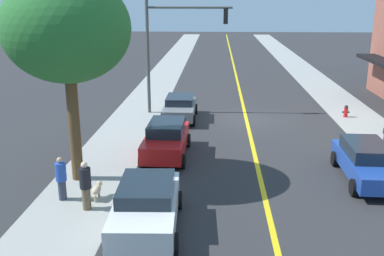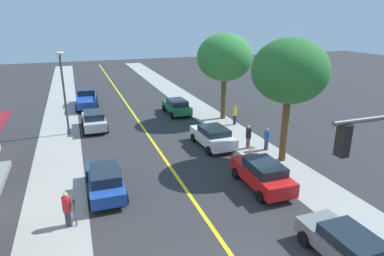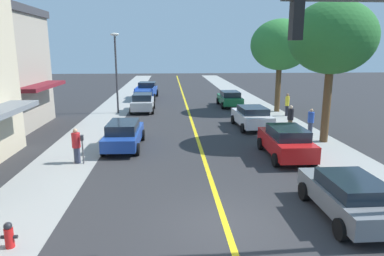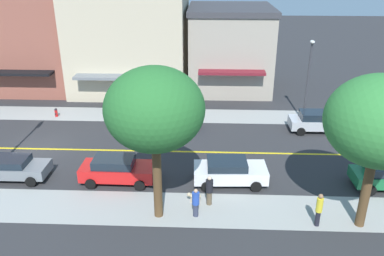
{
  "view_description": "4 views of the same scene",
  "coord_description": "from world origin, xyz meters",
  "views": [
    {
      "loc": [
        1.84,
        25.82,
        7.06
      ],
      "look_at": [
        2.86,
        7.47,
        1.61
      ],
      "focal_mm": 41.39,
      "sensor_mm": 36.0,
      "label": 1
    },
    {
      "loc": [
        -5.2,
        -7.73,
        9.05
      ],
      "look_at": [
        2.31,
        13.24,
        1.64
      ],
      "focal_mm": 31.04,
      "sensor_mm": 36.0,
      "label": 2
    },
    {
      "loc": [
        -1.7,
        -9.71,
        5.3
      ],
      "look_at": [
        -0.45,
        8.87,
        1.08
      ],
      "focal_mm": 32.45,
      "sensor_mm": 36.0,
      "label": 3
    },
    {
      "loc": [
        24.36,
        11.96,
        12.45
      ],
      "look_at": [
        -0.2,
        10.92,
        1.72
      ],
      "focal_mm": 36.78,
      "sensor_mm": 36.0,
      "label": 4
    }
  ],
  "objects": [
    {
      "name": "pedestrian_blue_shirt",
      "position": [
        7.34,
        11.43,
        0.85
      ],
      "size": [
        0.39,
        0.39,
        1.63
      ],
      "rotation": [
        0.0,
        0.0,
        5.16
      ],
      "color": "#33384C",
      "rests_on": "ground"
    },
    {
      "name": "red_sedan_right_curb",
      "position": [
        4.1,
        6.63,
        0.83
      ],
      "size": [
        2.05,
        4.39,
        1.58
      ],
      "rotation": [
        0.0,
        0.0,
        1.56
      ],
      "color": "red",
      "rests_on": "ground"
    },
    {
      "name": "blue_sedan_left_curb",
      "position": [
        -4.19,
        8.94,
        0.78
      ],
      "size": [
        2.03,
        4.65,
        1.49
      ],
      "rotation": [
        0.0,
        0.0,
        1.55
      ],
      "color": "#1E429E",
      "rests_on": "ground"
    },
    {
      "name": "ground_plane",
      "position": [
        0.0,
        0.0,
        0.0
      ],
      "size": [
        140.0,
        140.0,
        0.0
      ],
      "primitive_type": "plane",
      "color": "#2D2D30"
    },
    {
      "name": "fire_hydrant",
      "position": [
        -6.1,
        -0.84,
        0.37
      ],
      "size": [
        0.44,
        0.24,
        0.75
      ],
      "color": "red",
      "rests_on": "ground"
    },
    {
      "name": "parking_meter",
      "position": [
        -5.79,
        6.31,
        0.92
      ],
      "size": [
        0.12,
        0.18,
        1.4
      ],
      "color": "#4C4C51",
      "rests_on": "ground"
    },
    {
      "name": "pedestrian_yellow_shirt",
      "position": [
        7.88,
        17.57,
        0.99
      ],
      "size": [
        0.32,
        0.32,
        1.85
      ],
      "rotation": [
        0.0,
        0.0,
        2.66
      ],
      "color": "black",
      "rests_on": "ground"
    },
    {
      "name": "street_tree_left_near",
      "position": [
        7.74,
        19.73,
        5.67
      ],
      "size": [
        4.99,
        4.99,
        7.81
      ],
      "color": "brown",
      "rests_on": "ground"
    },
    {
      "name": "white_sedan_right_curb",
      "position": [
        3.97,
        13.33,
        0.8
      ],
      "size": [
        2.27,
        4.38,
        1.51
      ],
      "rotation": [
        0.0,
        0.0,
        1.61
      ],
      "color": "silver",
      "rests_on": "ground"
    },
    {
      "name": "grey_sedan_right_curb",
      "position": [
        4.0,
        0.24,
        0.74
      ],
      "size": [
        2.0,
        4.13,
        1.39
      ],
      "rotation": [
        0.0,
        0.0,
        1.57
      ],
      "color": "slate",
      "rests_on": "ground"
    },
    {
      "name": "silver_sedan_left_curb",
      "position": [
        -3.97,
        20.4,
        0.82
      ],
      "size": [
        2.01,
        4.26,
        1.58
      ],
      "rotation": [
        0.0,
        0.0,
        1.58
      ],
      "color": "#B7BABF",
      "rests_on": "ground"
    },
    {
      "name": "green_sedan_right_curb",
      "position": [
        4.07,
        22.64,
        0.78
      ],
      "size": [
        2.06,
        4.39,
        1.47
      ],
      "rotation": [
        0.0,
        0.0,
        1.58
      ],
      "color": "#196638",
      "rests_on": "ground"
    },
    {
      "name": "pedestrian_red_shirt",
      "position": [
        -6.11,
        6.45,
        0.88
      ],
      "size": [
        0.4,
        0.4,
        1.69
      ],
      "rotation": [
        0.0,
        0.0,
        6.11
      ],
      "color": "#33384C",
      "rests_on": "ground"
    },
    {
      "name": "street_lamp",
      "position": [
        -6.04,
        19.86,
        4.08
      ],
      "size": [
        0.7,
        0.36,
        6.63
      ],
      "color": "#38383D",
      "rests_on": "ground"
    },
    {
      "name": "pedestrian_black_shirt",
      "position": [
        6.25,
        12.13,
        0.91
      ],
      "size": [
        0.4,
        0.4,
        1.75
      ],
      "rotation": [
        0.0,
        0.0,
        5.84
      ],
      "color": "brown",
      "rests_on": "ground"
    },
    {
      "name": "road_centerline_stripe",
      "position": [
        0.0,
        0.0,
        0.0
      ],
      "size": [
        0.2,
        126.0,
        0.0
      ],
      "primitive_type": "cube",
      "color": "yellow",
      "rests_on": "ground"
    },
    {
      "name": "small_dog",
      "position": [
        6.09,
        11.31,
        0.39
      ],
      "size": [
        0.3,
        0.78,
        0.59
      ],
      "rotation": [
        0.0,
        0.0,
        4.68
      ],
      "color": "#C6B28C",
      "rests_on": "ground"
    },
    {
      "name": "blue_pickup_truck",
      "position": [
        -4.14,
        28.68,
        0.89
      ],
      "size": [
        2.48,
        5.97,
        1.74
      ],
      "rotation": [
        0.0,
        0.0,
        1.52
      ],
      "color": "#1E429E",
      "rests_on": "ground"
    },
    {
      "name": "street_tree_right_corner",
      "position": [
        7.37,
        9.5,
        5.92
      ],
      "size": [
        4.75,
        4.75,
        7.97
      ],
      "color": "brown",
      "rests_on": "ground"
    }
  ]
}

